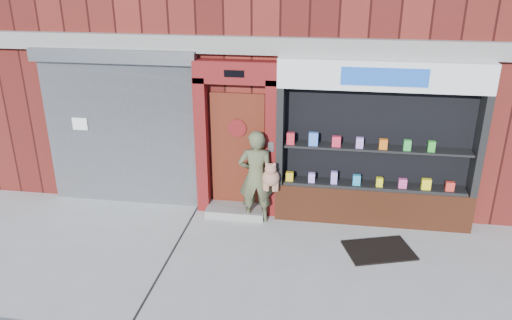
# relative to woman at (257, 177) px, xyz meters

# --- Properties ---
(ground) EXTENTS (80.00, 80.00, 0.00)m
(ground) POSITION_rel_woman_xyz_m (0.32, -1.54, -0.88)
(ground) COLOR #9E9E99
(ground) RESTS_ON ground
(shutter_bay) EXTENTS (3.10, 0.30, 3.04)m
(shutter_bay) POSITION_rel_woman_xyz_m (-2.68, 0.39, 0.84)
(shutter_bay) COLOR gray
(shutter_bay) RESTS_ON ground
(red_door_bay) EXTENTS (1.52, 0.58, 2.90)m
(red_door_bay) POSITION_rel_woman_xyz_m (-0.43, 0.32, 0.58)
(red_door_bay) COLOR #5E1010
(red_door_bay) RESTS_ON ground
(pharmacy_bay) EXTENTS (3.50, 0.41, 3.00)m
(pharmacy_bay) POSITION_rel_woman_xyz_m (2.07, 0.27, 0.49)
(pharmacy_bay) COLOR brown
(pharmacy_bay) RESTS_ON ground
(woman) EXTENTS (0.79, 0.51, 1.75)m
(woman) POSITION_rel_woman_xyz_m (0.00, 0.00, 0.00)
(woman) COLOR #4F5538
(woman) RESTS_ON ground
(doormat) EXTENTS (1.26, 1.05, 0.03)m
(doormat) POSITION_rel_woman_xyz_m (2.17, -0.76, -0.87)
(doormat) COLOR black
(doormat) RESTS_ON ground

